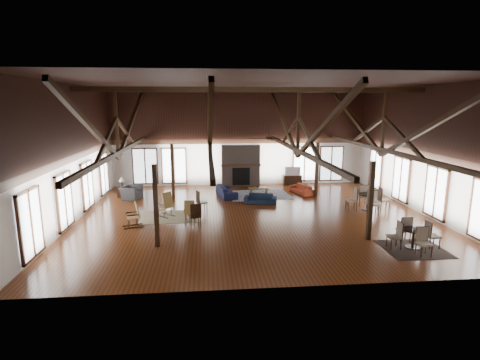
{
  "coord_description": "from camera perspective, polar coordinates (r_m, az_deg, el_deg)",
  "views": [
    {
      "loc": [
        -2.16,
        -16.69,
        5.14
      ],
      "look_at": [
        -0.56,
        1.0,
        1.51
      ],
      "focal_mm": 28.0,
      "sensor_mm": 36.0,
      "label": 1
    }
  ],
  "objects": [
    {
      "name": "side_table_lamp",
      "position": [
        21.98,
        -17.5,
        -1.37
      ],
      "size": [
        0.45,
        0.45,
        1.15
      ],
      "color": "black",
      "rests_on": "floor"
    },
    {
      "name": "floor",
      "position": [
        17.6,
        2.11,
        -5.46
      ],
      "size": [
        16.0,
        16.0,
        0.0
      ],
      "primitive_type": "plane",
      "color": "#5C2E13",
      "rests_on": "ground"
    },
    {
      "name": "sofa_orange",
      "position": [
        22.15,
        9.29,
        -1.38
      ],
      "size": [
        1.81,
        1.2,
        0.49
      ],
      "primitive_type": "imported",
      "rotation": [
        0.0,
        0.0,
        -1.22
      ],
      "color": "#9C351E",
      "rests_on": "floor"
    },
    {
      "name": "wall_right",
      "position": [
        19.66,
        26.05,
        4.12
      ],
      "size": [
        0.02,
        14.0,
        6.0
      ],
      "primitive_type": "cube",
      "color": "silver",
      "rests_on": "floor"
    },
    {
      "name": "armchair",
      "position": [
        21.47,
        -16.24,
        -1.83
      ],
      "size": [
        1.29,
        1.2,
        0.7
      ],
      "primitive_type": "imported",
      "rotation": [
        0.0,
        0.0,
        1.3
      ],
      "color": "#2F2F31",
      "rests_on": "floor"
    },
    {
      "name": "wall_back",
      "position": [
        23.89,
        0.02,
        6.39
      ],
      "size": [
        16.0,
        0.02,
        6.0
      ],
      "primitive_type": "cube",
      "color": "silver",
      "rests_on": "floor"
    },
    {
      "name": "cafe_table_far",
      "position": [
        19.47,
        18.9,
        -2.73
      ],
      "size": [
        2.15,
        2.15,
        1.11
      ],
      "rotation": [
        0.0,
        0.0,
        -0.1
      ],
      "color": "black",
      "rests_on": "floor"
    },
    {
      "name": "sofa_navy_front",
      "position": [
        19.73,
        3.13,
        -2.85
      ],
      "size": [
        1.79,
        1.06,
        0.49
      ],
      "primitive_type": "imported",
      "rotation": [
        0.0,
        0.0,
        -0.26
      ],
      "color": "#121C32",
      "rests_on": "floor"
    },
    {
      "name": "television",
      "position": [
        24.46,
        7.99,
        1.38
      ],
      "size": [
        0.99,
        0.2,
        0.57
      ],
      "primitive_type": "imported",
      "rotation": [
        0.0,
        0.0,
        -0.07
      ],
      "color": "#B2B2B2",
      "rests_on": "tv_console"
    },
    {
      "name": "rug_navy",
      "position": [
        21.53,
        2.94,
        -2.28
      ],
      "size": [
        3.63,
        2.85,
        0.01
      ],
      "primitive_type": "cube",
      "rotation": [
        0.0,
        0.0,
        0.08
      ],
      "color": "#171E41",
      "rests_on": "floor"
    },
    {
      "name": "cafe_table_near",
      "position": [
        15.0,
        24.93,
        -7.62
      ],
      "size": [
        1.89,
        1.89,
        0.99
      ],
      "rotation": [
        0.0,
        0.0,
        -0.02
      ],
      "color": "black",
      "rests_on": "floor"
    },
    {
      "name": "cup_near",
      "position": [
        14.84,
        25.05,
        -6.74
      ],
      "size": [
        0.15,
        0.15,
        0.09
      ],
      "primitive_type": "imported",
      "rotation": [
        0.0,
        0.0,
        -0.27
      ],
      "color": "#B2B2B2",
      "rests_on": "cafe_table_near"
    },
    {
      "name": "roof_truss",
      "position": [
        16.87,
        2.21,
        7.75
      ],
      "size": [
        15.6,
        14.07,
        3.14
      ],
      "color": "#321F0E",
      "rests_on": "wall_back"
    },
    {
      "name": "rocking_chair_c",
      "position": [
        16.55,
        -15.72,
        -5.19
      ],
      "size": [
        0.92,
        0.68,
        1.06
      ],
      "rotation": [
        0.0,
        0.0,
        1.9
      ],
      "color": "olive",
      "rests_on": "floor"
    },
    {
      "name": "post_grid",
      "position": [
        17.21,
        2.14,
        -0.6
      ],
      "size": [
        8.16,
        7.16,
        3.05
      ],
      "color": "#321F0E",
      "rests_on": "floor"
    },
    {
      "name": "tv_console",
      "position": [
        24.57,
        7.97,
        0.05
      ],
      "size": [
        1.18,
        0.44,
        0.59
      ],
      "primitive_type": "cube",
      "color": "black",
      "rests_on": "floor"
    },
    {
      "name": "wall_front",
      "position": [
        10.16,
        7.22,
        -0.71
      ],
      "size": [
        16.0,
        0.02,
        6.0
      ],
      "primitive_type": "cube",
      "color": "silver",
      "rests_on": "floor"
    },
    {
      "name": "side_chair_a",
      "position": [
        18.11,
        -6.11,
        -3.01
      ],
      "size": [
        0.57,
        0.57,
        1.05
      ],
      "rotation": [
        0.0,
        0.0,
        -1.21
      ],
      "color": "black",
      "rests_on": "floor"
    },
    {
      "name": "cup_far",
      "position": [
        19.36,
        19.24,
        -1.94
      ],
      "size": [
        0.15,
        0.15,
        0.09
      ],
      "primitive_type": "imported",
      "rotation": [
        0.0,
        0.0,
        0.43
      ],
      "color": "#B2B2B2",
      "rests_on": "cafe_table_far"
    },
    {
      "name": "coffee_table",
      "position": [
        21.54,
        2.85,
        -1.32
      ],
      "size": [
        1.17,
        0.77,
        0.41
      ],
      "rotation": [
        0.0,
        0.0,
        0.24
      ],
      "color": "brown",
      "rests_on": "floor"
    },
    {
      "name": "ceiling",
      "position": [
        16.85,
        2.26,
        14.45
      ],
      "size": [
        16.0,
        14.0,
        0.02
      ],
      "primitive_type": "cube",
      "color": "black",
      "rests_on": "wall_back"
    },
    {
      "name": "side_chair_b",
      "position": [
        15.77,
        -6.8,
        -5.14
      ],
      "size": [
        0.56,
        0.56,
        1.1
      ],
      "rotation": [
        0.0,
        0.0,
        0.23
      ],
      "color": "black",
      "rests_on": "floor"
    },
    {
      "name": "ceiling_fan",
      "position": [
        15.98,
        4.45,
        6.45
      ],
      "size": [
        1.6,
        1.6,
        0.75
      ],
      "color": "black",
      "rests_on": "roof_truss"
    },
    {
      "name": "vase",
      "position": [
        21.56,
        2.71,
        -0.9
      ],
      "size": [
        0.22,
        0.22,
        0.18
      ],
      "primitive_type": "imported",
      "rotation": [
        0.0,
        0.0,
        0.36
      ],
      "color": "#B2B2B2",
      "rests_on": "coffee_table"
    },
    {
      "name": "rocking_chair_a",
      "position": [
        17.65,
        -11.18,
        -3.77
      ],
      "size": [
        0.99,
        0.97,
        1.17
      ],
      "rotation": [
        0.0,
        0.0,
        0.81
      ],
      "color": "olive",
      "rests_on": "floor"
    },
    {
      "name": "rocking_chair_b",
      "position": [
        16.61,
        -7.67,
        -4.86
      ],
      "size": [
        0.48,
        0.82,
        1.02
      ],
      "rotation": [
        0.0,
        0.0,
        -0.05
      ],
      "color": "olive",
      "rests_on": "floor"
    },
    {
      "name": "rug_tan",
      "position": [
        17.71,
        -10.74,
        -5.52
      ],
      "size": [
        2.7,
        2.15,
        0.01
      ],
      "primitive_type": "cube",
      "rotation": [
        0.0,
        0.0,
        0.04
      ],
      "color": "tan",
      "rests_on": "floor"
    },
    {
      "name": "rug_dark",
      "position": [
        15.08,
        24.97,
        -9.5
      ],
      "size": [
        2.15,
        1.96,
        0.01
      ],
      "primitive_type": "cube",
      "rotation": [
        0.0,
        0.0,
        -0.01
      ],
      "color": "black",
      "rests_on": "floor"
    },
    {
      "name": "wall_left",
      "position": [
        17.81,
        -24.33,
        3.61
      ],
      "size": [
        0.02,
        14.0,
        6.0
      ],
      "primitive_type": "cube",
      "color": "silver",
      "rests_on": "floor"
    },
    {
      "name": "sofa_navy_left",
      "position": [
        21.16,
        -2.06,
        -1.7
      ],
      "size": [
        2.17,
        1.17,
        0.6
      ],
      "primitive_type": "imported",
      "rotation": [
        0.0,
        0.0,
        1.76
      ],
      "color": "black",
      "rests_on": "floor"
    },
    {
      "name": "fireplace",
      "position": [
        23.78,
        0.1,
        2.21
      ],
      "size": [
        2.5,
        0.69,
        2.6
      ],
      "color": "brown",
      "rests_on": "floor"
    }
  ]
}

